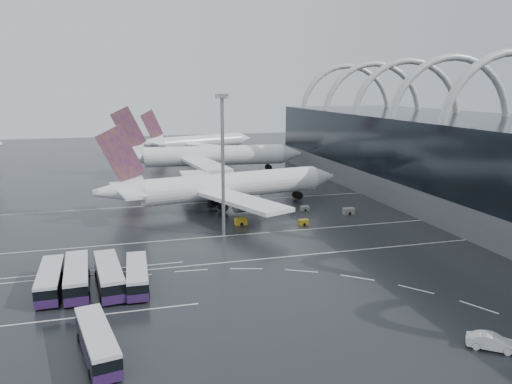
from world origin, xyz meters
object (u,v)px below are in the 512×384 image
object	(u,v)px
bus_row_near_d	(137,275)
gse_cart_belly_b	(305,208)
bus_row_near_a	(50,280)
airliner_gate_c	(196,142)
bus_row_near_b	(77,276)
gse_cart_belly_a	(304,222)
gse_cart_belly_d	(349,211)
bus_row_far_c	(97,341)
floodlight_mast	(223,148)
airliner_gate_b	(205,156)
bus_row_near_c	(109,275)
gse_cart_belly_c	(241,221)
van_curve_c	(492,342)
airliner_main	(222,187)
gse_cart_belly_e	(256,201)

from	to	relation	value
bus_row_near_d	gse_cart_belly_b	bearing A→B (deg)	-46.33
bus_row_near_a	airliner_gate_c	bearing A→B (deg)	-18.30
bus_row_near_b	bus_row_near_d	size ratio (longest dim) A/B	1.09
gse_cart_belly_a	gse_cart_belly_d	world-z (taller)	gse_cart_belly_d
bus_row_far_c	floodlight_mast	xyz separation A→B (m)	(21.33, 38.50, 14.66)
bus_row_near_b	airliner_gate_b	bearing A→B (deg)	-23.51
bus_row_near_c	gse_cart_belly_c	distance (m)	36.35
bus_row_near_c	van_curve_c	bearing A→B (deg)	-131.44
gse_cart_belly_b	airliner_gate_c	bearing A→B (deg)	94.82
bus_row_far_c	gse_cart_belly_c	size ratio (longest dim) A/B	5.24
floodlight_mast	gse_cart_belly_b	distance (m)	29.77
gse_cart_belly_a	gse_cart_belly_c	bearing A→B (deg)	164.40
gse_cart_belly_d	gse_cart_belly_c	bearing A→B (deg)	-175.28
gse_cart_belly_d	floodlight_mast	bearing A→B (deg)	-164.70
van_curve_c	floodlight_mast	distance (m)	54.06
gse_cart_belly_a	gse_cart_belly_d	bearing A→B (deg)	23.45
gse_cart_belly_b	gse_cart_belly_d	distance (m)	9.77
airliner_main	gse_cart_belly_a	size ratio (longest dim) A/B	29.79
gse_cart_belly_d	airliner_main	bearing A→B (deg)	153.76
gse_cart_belly_d	gse_cart_belly_e	xyz separation A→B (m)	(-16.79, 14.88, -0.07)
airliner_gate_c	floodlight_mast	distance (m)	116.88
gse_cart_belly_b	gse_cart_belly_e	bearing A→B (deg)	132.59
airliner_main	bus_row_near_d	world-z (taller)	airliner_main
bus_row_near_a	gse_cart_belly_d	world-z (taller)	bus_row_near_a
airliner_main	bus_row_near_a	world-z (taller)	airliner_main
airliner_gate_b	gse_cart_belly_b	size ratio (longest dim) A/B	31.79
gse_cart_belly_c	gse_cart_belly_e	xyz separation A→B (m)	(7.86, 16.92, -0.07)
gse_cart_belly_c	bus_row_near_c	bearing A→B (deg)	-133.79
airliner_gate_c	gse_cart_belly_b	distance (m)	102.55
bus_row_near_c	gse_cart_belly_b	distance (m)	53.62
airliner_gate_c	airliner_main	bearing A→B (deg)	-116.22
airliner_gate_c	gse_cart_belly_e	distance (m)	92.76
van_curve_c	gse_cart_belly_c	xyz separation A→B (m)	(-14.08, 54.25, -0.18)
airliner_main	gse_cart_belly_c	distance (m)	15.26
bus_row_near_b	gse_cart_belly_d	xyz separation A→B (m)	(54.02, 27.57, -1.17)
bus_row_near_c	gse_cart_belly_a	world-z (taller)	bus_row_near_c
airliner_gate_b	bus_row_near_d	bearing A→B (deg)	-101.22
floodlight_mast	gse_cart_belly_c	world-z (taller)	floodlight_mast
airliner_gate_b	gse_cart_belly_d	world-z (taller)	airliner_gate_b
floodlight_mast	gse_cart_belly_a	xyz separation A→B (m)	(16.92, 2.62, -15.80)
bus_row_near_c	van_curve_c	xyz separation A→B (m)	(39.23, -28.02, -0.99)
gse_cart_belly_d	van_curve_c	bearing A→B (deg)	-100.63
gse_cart_belly_d	gse_cart_belly_b	bearing A→B (deg)	146.14
floodlight_mast	airliner_main	bearing A→B (deg)	79.26
bus_row_near_a	bus_row_far_c	world-z (taller)	bus_row_near_a
airliner_gate_c	gse_cart_belly_b	world-z (taller)	airliner_gate_c
bus_row_far_c	floodlight_mast	world-z (taller)	floodlight_mast
bus_row_near_a	floodlight_mast	size ratio (longest dim) A/B	0.49
airliner_gate_c	gse_cart_belly_d	world-z (taller)	airliner_gate_c
bus_row_near_a	bus_row_near_b	distance (m)	3.40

